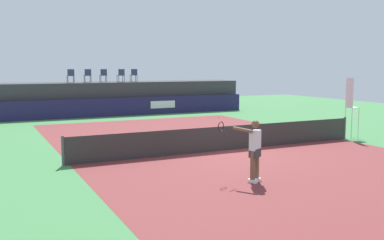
% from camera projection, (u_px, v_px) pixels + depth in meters
% --- Properties ---
extents(ground_plane, '(48.00, 48.00, 0.00)m').
position_uv_depth(ground_plane, '(192.00, 139.00, 19.80)').
color(ground_plane, '#3D7A42').
extents(court_inner, '(12.00, 22.00, 0.00)m').
position_uv_depth(court_inner, '(226.00, 150.00, 17.13)').
color(court_inner, maroon).
rests_on(court_inner, ground).
extents(sponsor_wall, '(18.00, 0.22, 1.20)m').
position_uv_depth(sponsor_wall, '(123.00, 107.00, 29.11)').
color(sponsor_wall, '#231E4C').
rests_on(sponsor_wall, ground).
extents(spectator_platform, '(18.00, 2.80, 2.20)m').
position_uv_depth(spectator_platform, '(116.00, 98.00, 30.65)').
color(spectator_platform, '#38383D').
rests_on(spectator_platform, ground).
extents(spectator_chair_far_left, '(0.46, 0.46, 0.89)m').
position_uv_depth(spectator_chair_far_left, '(71.00, 75.00, 28.88)').
color(spectator_chair_far_left, '#2D3D56').
rests_on(spectator_chair_far_left, spectator_platform).
extents(spectator_chair_left, '(0.47, 0.47, 0.89)m').
position_uv_depth(spectator_chair_left, '(88.00, 75.00, 29.65)').
color(spectator_chair_left, '#2D3D56').
rests_on(spectator_chair_left, spectator_platform).
extents(spectator_chair_center, '(0.46, 0.46, 0.89)m').
position_uv_depth(spectator_chair_center, '(103.00, 75.00, 30.18)').
color(spectator_chair_center, '#2D3D56').
rests_on(spectator_chair_center, spectator_platform).
extents(spectator_chair_right, '(0.44, 0.44, 0.89)m').
position_uv_depth(spectator_chair_right, '(121.00, 75.00, 30.31)').
color(spectator_chair_right, '#2D3D56').
rests_on(spectator_chair_right, spectator_platform).
extents(spectator_chair_far_right, '(0.47, 0.47, 0.89)m').
position_uv_depth(spectator_chair_far_right, '(134.00, 75.00, 31.04)').
color(spectator_chair_far_right, '#2D3D56').
rests_on(spectator_chair_far_right, spectator_platform).
extents(umpire_chair, '(0.45, 0.45, 2.76)m').
position_uv_depth(umpire_chair, '(351.00, 104.00, 19.76)').
color(umpire_chair, white).
rests_on(umpire_chair, ground).
extents(tennis_net, '(12.40, 0.02, 0.95)m').
position_uv_depth(tennis_net, '(226.00, 138.00, 17.07)').
color(tennis_net, '#2D2D2D').
rests_on(tennis_net, ground).
extents(net_post_near, '(0.10, 0.10, 1.00)m').
position_uv_depth(net_post_near, '(63.00, 151.00, 14.37)').
color(net_post_near, '#4C4C51').
rests_on(net_post_near, ground).
extents(net_post_far, '(0.10, 0.10, 1.00)m').
position_uv_depth(net_post_far, '(345.00, 128.00, 19.76)').
color(net_post_far, '#4C4C51').
rests_on(net_post_far, ground).
extents(tennis_player, '(1.07, 1.03, 1.77)m').
position_uv_depth(tennis_player, '(254.00, 149.00, 12.30)').
color(tennis_player, white).
rests_on(tennis_player, court_inner).
extents(tennis_ball, '(0.07, 0.07, 0.07)m').
position_uv_depth(tennis_ball, '(218.00, 117.00, 28.01)').
color(tennis_ball, '#D8EA33').
rests_on(tennis_ball, court_inner).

